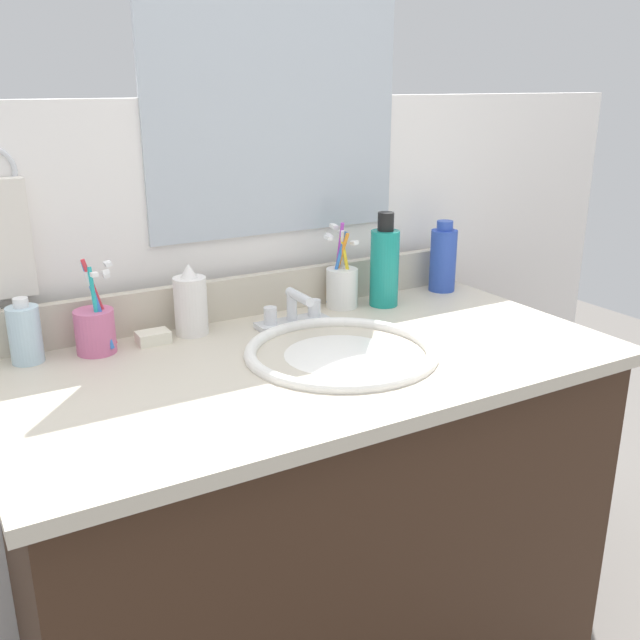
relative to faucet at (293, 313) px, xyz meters
The scene contains 14 objects.
vanity_cabinet 0.49m from the faucet, 106.26° to the right, with size 1.12×0.56×0.81m, color #382316.
countertop 0.19m from the faucet, 106.26° to the right, with size 1.17×0.61×0.03m, color beige.
backsplash 0.13m from the faucet, 113.37° to the left, with size 1.17×0.02×0.09m, color beige.
back_wall 0.28m from the faucet, 105.84° to the left, with size 2.27×0.04×1.30m, color white.
mirror_panel 0.45m from the faucet, 72.88° to the left, with size 0.60×0.01×0.56m, color #B2BCC6.
sink_basin 0.20m from the faucet, 90.00° to the right, with size 0.37×0.37×0.11m.
faucet is the anchor object (origin of this frame).
bottle_mouthwash_teal 0.26m from the faucet, ahead, with size 0.07×0.07×0.22m.
bottle_gel_clear 0.53m from the faucet, behind, with size 0.06×0.06×0.12m.
bottle_shampoo_blue 0.46m from the faucet, ahead, with size 0.06×0.06×0.17m.
bottle_lotion_white 0.22m from the faucet, 163.47° to the left, with size 0.07×0.07×0.15m.
cup_pink 0.40m from the faucet, behind, with size 0.08×0.08×0.19m.
cup_white_ceramic 0.17m from the faucet, 21.76° to the left, with size 0.07×0.09×0.20m.
soap_bar 0.30m from the faucet, behind, with size 0.06×0.04×0.02m, color white.
Camera 1 is at (-0.62, -1.10, 1.33)m, focal length 40.19 mm.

